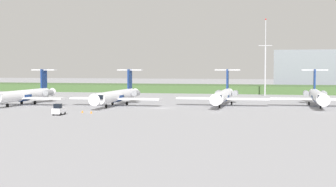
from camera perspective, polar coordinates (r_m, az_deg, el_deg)
ground_plane at (r=140.03m, az=1.99°, el=-0.74°), size 500.00×500.00×0.00m
grass_berm at (r=181.52m, az=4.48°, el=0.59°), size 320.00×20.00×2.80m
regional_jet_nearest at (r=126.39m, az=-16.80°, el=-0.14°), size 22.81×31.00×9.00m
regional_jet_second at (r=119.07m, az=-6.09°, el=-0.22°), size 22.81×31.00×9.00m
regional_jet_third at (r=119.46m, az=6.64°, el=-0.21°), size 22.81×31.00×9.00m
regional_jet_fourth at (r=122.51m, az=17.48°, el=-0.25°), size 22.81×31.00×9.00m
antenna_mast at (r=160.65m, az=11.57°, el=3.47°), size 4.40×0.50×25.55m
distant_hangar at (r=210.90m, az=19.15°, el=2.64°), size 48.37×29.22×16.49m
baggage_tug at (r=97.29m, az=-12.95°, el=-1.94°), size 1.72×3.20×2.30m
safety_cone_front_marker at (r=102.32m, az=-12.39°, el=-2.10°), size 0.44×0.44×0.55m
safety_cone_mid_marker at (r=101.19m, az=-10.22°, el=-2.13°), size 0.44×0.44×0.55m
safety_cone_rear_marker at (r=99.52m, az=-9.18°, el=-2.21°), size 0.44×0.44×0.55m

